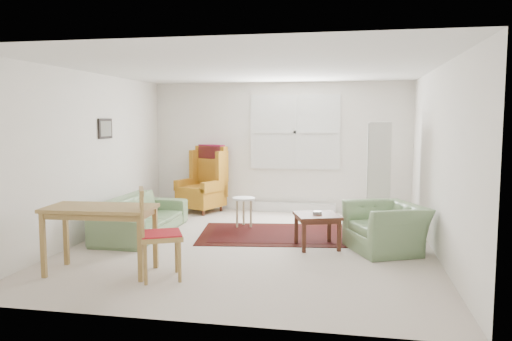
% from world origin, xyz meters
% --- Properties ---
extents(room, '(5.04, 5.54, 2.51)m').
position_xyz_m(room, '(0.02, 0.21, 1.26)').
color(room, beige).
rests_on(room, ground).
extents(rug, '(2.62, 1.88, 0.02)m').
position_xyz_m(rug, '(0.27, 0.74, 0.01)').
color(rug, black).
rests_on(rug, ground).
extents(sofa, '(0.81, 2.05, 0.83)m').
position_xyz_m(sofa, '(-1.83, 0.37, 0.41)').
color(sofa, '#6C8C5D').
rests_on(sofa, ground).
extents(armchair, '(1.21, 1.28, 0.78)m').
position_xyz_m(armchair, '(1.85, 0.05, 0.39)').
color(armchair, '#6C8C5D').
rests_on(armchair, ground).
extents(wingback_chair, '(1.00, 1.02, 1.30)m').
position_xyz_m(wingback_chair, '(-1.48, 2.35, 0.65)').
color(wingback_chair, '#BA781C').
rests_on(wingback_chair, ground).
extents(coffee_table, '(0.74, 0.74, 0.48)m').
position_xyz_m(coffee_table, '(0.92, 0.07, 0.24)').
color(coffee_table, '#492216').
rests_on(coffee_table, ground).
extents(stool, '(0.47, 0.47, 0.50)m').
position_xyz_m(stool, '(-0.37, 1.18, 0.25)').
color(stool, white).
rests_on(stool, ground).
extents(cabinet, '(0.39, 0.71, 1.76)m').
position_xyz_m(cabinet, '(1.83, 1.61, 0.88)').
color(cabinet, silver).
rests_on(cabinet, ground).
extents(desk, '(1.29, 0.71, 0.79)m').
position_xyz_m(desk, '(-1.50, -1.56, 0.40)').
color(desk, '#A27F41').
rests_on(desk, ground).
extents(desk_chair, '(0.61, 0.61, 1.04)m').
position_xyz_m(desk_chair, '(-0.72, -1.64, 0.52)').
color(desk_chair, '#A27F41').
rests_on(desk_chair, ground).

